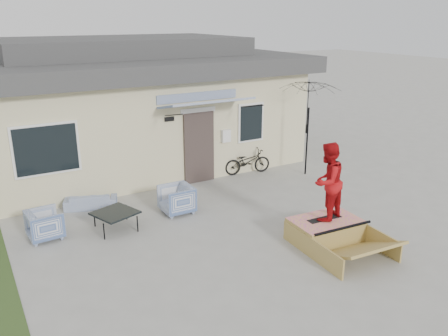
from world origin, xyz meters
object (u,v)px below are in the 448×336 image
armchair_left (45,223)px  armchair_right (177,198)px  bicycle (248,159)px  loveseat (91,198)px  skater (327,180)px  skateboard (325,218)px  patio_umbrella (308,119)px  skate_ramp (325,230)px  coffee_table (116,221)px

armchair_left → armchair_right: bearing=-97.0°
bicycle → loveseat: bearing=103.4°
armchair_right → skater: bearing=36.4°
bicycle → skateboard: (-1.01, -4.66, 0.04)m
armchair_right → skater: (2.18, -2.99, 1.01)m
armchair_right → loveseat: bearing=-127.7°
loveseat → armchair_right: (1.79, -1.40, 0.13)m
patio_umbrella → skater: size_ratio=1.29×
skate_ramp → armchair_left: bearing=152.4°
loveseat → armchair_left: size_ratio=1.80×
armchair_left → patio_umbrella: patio_umbrella is taller
patio_umbrella → skate_ramp: 4.79m
armchair_right → skateboard: armchair_right is taller
patio_umbrella → skater: 4.52m
loveseat → coffee_table: (0.16, -1.56, -0.04)m
loveseat → armchair_left: bearing=63.0°
patio_umbrella → skate_ramp: size_ratio=1.12×
armchair_left → coffee_table: (1.49, -0.33, -0.15)m
skate_ramp → skateboard: skateboard is taller
loveseat → armchair_left: (-1.33, -1.23, 0.11)m
coffee_table → bicycle: 5.16m
armchair_left → coffee_table: armchair_left is taller
coffee_table → skateboard: (3.80, -2.83, 0.30)m
loveseat → patio_umbrella: size_ratio=0.60×
armchair_left → bicycle: 6.48m
armchair_left → bicycle: bearing=-80.6°
loveseat → bicycle: 4.99m
bicycle → skate_ramp: (-1.01, -4.71, -0.23)m
armchair_right → skate_ramp: 3.74m
coffee_table → skater: skater is taller
armchair_left → skater: bearing=-124.8°
bicycle → skateboard: 4.77m
coffee_table → patio_umbrella: patio_umbrella is taller
loveseat → armchair_left: armchair_left is taller
armchair_right → patio_umbrella: 4.98m
loveseat → armchair_left: 1.81m
loveseat → coffee_table: 1.57m
coffee_table → loveseat: bearing=96.0°
patio_umbrella → skateboard: 4.67m
bicycle → armchair_right: bearing=127.9°
loveseat → bicycle: bicycle is taller
bicycle → patio_umbrella: (1.55, -0.95, 1.27)m
armchair_right → skateboard: size_ratio=0.96×
loveseat → skater: skater is taller
loveseat → armchair_right: armchair_right is taller
coffee_table → skateboard: skateboard is taller
loveseat → skate_ramp: loveseat is taller
coffee_table → patio_umbrella: bearing=7.9°
coffee_table → patio_umbrella: 6.60m
armchair_right → patio_umbrella: bearing=98.9°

